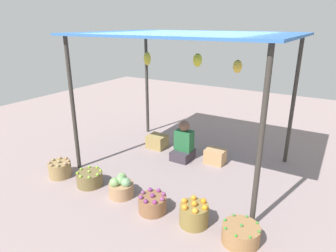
# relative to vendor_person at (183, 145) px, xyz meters

# --- Properties ---
(ground_plane) EXTENTS (14.00, 14.00, 0.00)m
(ground_plane) POSITION_rel_vendor_person_xyz_m (0.14, -0.21, -0.30)
(ground_plane) COLOR gray
(market_stall_structure) EXTENTS (3.53, 2.53, 2.39)m
(market_stall_structure) POSITION_rel_vendor_person_xyz_m (0.13, -0.20, 1.92)
(market_stall_structure) COLOR #38332D
(market_stall_structure) RESTS_ON ground
(vendor_person) EXTENTS (0.36, 0.44, 0.78)m
(vendor_person) POSITION_rel_vendor_person_xyz_m (0.00, 0.00, 0.00)
(vendor_person) COLOR #3A323B
(vendor_person) RESTS_ON ground
(basket_potatoes) EXTENTS (0.38, 0.38, 0.31)m
(basket_potatoes) POSITION_rel_vendor_person_xyz_m (-1.50, -1.74, -0.16)
(basket_potatoes) COLOR #977A4C
(basket_potatoes) RESTS_ON ground
(basket_limes) EXTENTS (0.42, 0.42, 0.27)m
(basket_limes) POSITION_rel_vendor_person_xyz_m (-0.84, -1.69, -0.18)
(basket_limes) COLOR brown
(basket_limes) RESTS_ON ground
(basket_cabbages) EXTENTS (0.38, 0.38, 0.35)m
(basket_cabbages) POSITION_rel_vendor_person_xyz_m (-0.19, -1.67, -0.14)
(basket_cabbages) COLOR #A67E58
(basket_cabbages) RESTS_ON ground
(basket_purple_onions) EXTENTS (0.40, 0.40, 0.29)m
(basket_purple_onions) POSITION_rel_vendor_person_xyz_m (0.45, -1.75, -0.17)
(basket_purple_onions) COLOR brown
(basket_purple_onions) RESTS_ON ground
(basket_oranges) EXTENTS (0.39, 0.39, 0.36)m
(basket_oranges) POSITION_rel_vendor_person_xyz_m (1.08, -1.70, -0.14)
(basket_oranges) COLOR olive
(basket_oranges) RESTS_ON ground
(basket_green_chilies) EXTENTS (0.46, 0.46, 0.26)m
(basket_green_chilies) POSITION_rel_vendor_person_xyz_m (1.72, -1.71, -0.18)
(basket_green_chilies) COLOR #9B6F44
(basket_green_chilies) RESTS_ON ground
(wooden_crate_near_vendor) EXTENTS (0.37, 0.29, 0.27)m
(wooden_crate_near_vendor) POSITION_rel_vendor_person_xyz_m (0.61, 0.15, -0.16)
(wooden_crate_near_vendor) COLOR tan
(wooden_crate_near_vendor) RESTS_ON ground
(wooden_crate_stacked_rear) EXTENTS (0.38, 0.34, 0.28)m
(wooden_crate_stacked_rear) POSITION_rel_vendor_person_xyz_m (-0.74, 0.20, -0.16)
(wooden_crate_stacked_rear) COLOR #9D834B
(wooden_crate_stacked_rear) RESTS_ON ground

